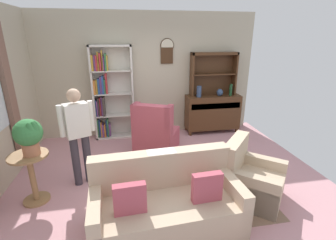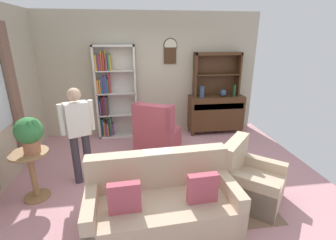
# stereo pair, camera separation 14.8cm
# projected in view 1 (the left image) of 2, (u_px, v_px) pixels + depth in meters

# --- Properties ---
(ground_plane) EXTENTS (5.40, 4.60, 0.02)m
(ground_plane) POSITION_uv_depth(u_px,v_px,m) (164.00, 177.00, 4.17)
(ground_plane) COLOR #C68C93
(wall_back) EXTENTS (5.00, 0.09, 2.80)m
(wall_back) POSITION_uv_depth(u_px,v_px,m) (149.00, 75.00, 5.68)
(wall_back) COLOR #BCB299
(wall_back) RESTS_ON ground_plane
(area_rug) EXTENTS (2.47, 2.10, 0.01)m
(area_rug) POSITION_uv_depth(u_px,v_px,m) (180.00, 185.00, 3.92)
(area_rug) COLOR #846651
(area_rug) RESTS_ON ground_plane
(bookshelf) EXTENTS (0.90, 0.30, 2.10)m
(bookshelf) POSITION_uv_depth(u_px,v_px,m) (109.00, 94.00, 5.47)
(bookshelf) COLOR silver
(bookshelf) RESTS_ON ground_plane
(sideboard) EXTENTS (1.30, 0.45, 0.92)m
(sideboard) POSITION_uv_depth(u_px,v_px,m) (212.00, 112.00, 5.98)
(sideboard) COLOR #4C2D19
(sideboard) RESTS_ON ground_plane
(sideboard_hutch) EXTENTS (1.10, 0.26, 1.00)m
(sideboard_hutch) POSITION_uv_depth(u_px,v_px,m) (213.00, 68.00, 5.74)
(sideboard_hutch) COLOR #4C2D19
(sideboard_hutch) RESTS_ON sideboard
(vase_tall) EXTENTS (0.11, 0.11, 0.26)m
(vase_tall) POSITION_uv_depth(u_px,v_px,m) (199.00, 92.00, 5.66)
(vase_tall) COLOR #33476B
(vase_tall) RESTS_ON sideboard
(vase_round) EXTENTS (0.15, 0.15, 0.17)m
(vase_round) POSITION_uv_depth(u_px,v_px,m) (220.00, 92.00, 5.78)
(vase_round) COLOR #33476B
(vase_round) RESTS_ON sideboard
(bottle_wine) EXTENTS (0.07, 0.07, 0.28)m
(bottle_wine) POSITION_uv_depth(u_px,v_px,m) (231.00, 90.00, 5.78)
(bottle_wine) COLOR #194223
(bottle_wine) RESTS_ON sideboard
(couch_floral) EXTENTS (1.85, 0.96, 0.90)m
(couch_floral) POSITION_uv_depth(u_px,v_px,m) (166.00, 204.00, 3.01)
(couch_floral) COLOR #C6AD8E
(couch_floral) RESTS_ON ground_plane
(armchair_floral) EXTENTS (1.08, 1.08, 0.88)m
(armchair_floral) POSITION_uv_depth(u_px,v_px,m) (250.00, 180.00, 3.55)
(armchair_floral) COLOR #C6AD8E
(armchair_floral) RESTS_ON ground_plane
(wingback_chair) EXTENTS (1.05, 1.06, 1.05)m
(wingback_chair) POSITION_uv_depth(u_px,v_px,m) (155.00, 134.00, 4.96)
(wingback_chair) COLOR #B74C5B
(wingback_chair) RESTS_ON ground_plane
(plant_stand) EXTENTS (0.52, 0.52, 0.74)m
(plant_stand) POSITION_uv_depth(u_px,v_px,m) (32.00, 173.00, 3.41)
(plant_stand) COLOR #997047
(plant_stand) RESTS_ON ground_plane
(potted_plant_large) EXTENTS (0.37, 0.37, 0.51)m
(potted_plant_large) POSITION_uv_depth(u_px,v_px,m) (29.00, 135.00, 3.23)
(potted_plant_large) COLOR #AD6B4C
(potted_plant_large) RESTS_ON plant_stand
(person_reading) EXTENTS (0.51, 0.32, 1.56)m
(person_reading) POSITION_uv_depth(u_px,v_px,m) (78.00, 131.00, 3.71)
(person_reading) COLOR #38333D
(person_reading) RESTS_ON ground_plane
(coffee_table) EXTENTS (0.80, 0.50, 0.42)m
(coffee_table) POSITION_uv_depth(u_px,v_px,m) (175.00, 164.00, 3.86)
(coffee_table) COLOR #4C2D19
(coffee_table) RESTS_ON ground_plane
(book_stack) EXTENTS (0.22, 0.15, 0.05)m
(book_stack) POSITION_uv_depth(u_px,v_px,m) (177.00, 162.00, 3.74)
(book_stack) COLOR #B22D33
(book_stack) RESTS_ON coffee_table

